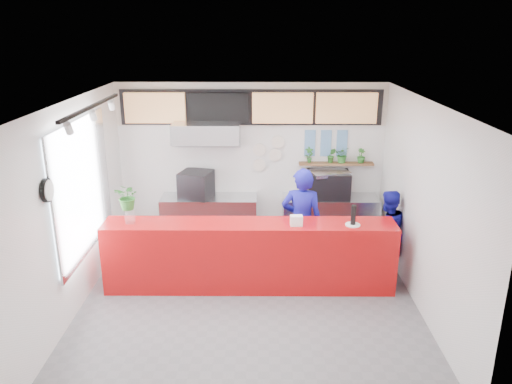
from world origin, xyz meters
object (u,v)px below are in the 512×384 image
at_px(espresso_machine, 328,185).
at_px(staff_right, 386,231).
at_px(service_counter, 249,255).
at_px(panini_oven, 196,184).
at_px(pepper_mill, 353,215).
at_px(staff_center, 302,222).

distance_m(espresso_machine, staff_right, 1.53).
relative_size(service_counter, espresso_machine, 5.84).
xyz_separation_m(espresso_machine, staff_right, (0.83, -1.21, -0.43)).
xyz_separation_m(panini_oven, pepper_mill, (2.60, -1.88, 0.12)).
distance_m(staff_center, pepper_mill, 0.99).
distance_m(service_counter, pepper_mill, 1.73).
bearing_deg(pepper_mill, espresso_machine, 93.74).
xyz_separation_m(service_counter, panini_oven, (-1.03, 1.80, 0.60)).
height_order(service_counter, panini_oven, panini_oven).
height_order(espresso_machine, staff_center, staff_center).
bearing_deg(staff_right, panini_oven, -45.09).
relative_size(espresso_machine, staff_right, 0.54).
relative_size(panini_oven, pepper_mill, 1.81).
relative_size(panini_oven, staff_center, 0.30).
relative_size(service_counter, staff_center, 2.45).
height_order(service_counter, espresso_machine, espresso_machine).
bearing_deg(service_counter, pepper_mill, -3.09).
bearing_deg(panini_oven, staff_center, -19.41).
bearing_deg(pepper_mill, staff_right, 43.81).
bearing_deg(staff_right, service_counter, -10.42).
bearing_deg(espresso_machine, panini_oven, -178.87).
height_order(panini_oven, staff_center, staff_center).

